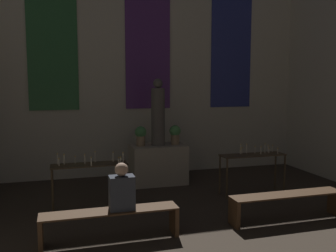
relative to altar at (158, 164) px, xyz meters
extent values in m
cube|color=beige|center=(0.00, 1.03, 2.13)|extent=(8.16, 0.12, 5.14)
cube|color=#33723F|center=(-2.22, 0.95, 2.65)|extent=(1.11, 0.03, 2.88)
cube|color=#60337F|center=(0.00, 0.95, 2.65)|extent=(1.11, 0.03, 2.88)
cube|color=navy|center=(2.22, 0.95, 2.65)|extent=(1.11, 0.03, 2.88)
cube|color=#ADA38E|center=(0.00, 0.00, 0.00)|extent=(1.23, 0.74, 0.88)
cylinder|color=#5B5651|center=(0.00, 0.00, 1.08)|extent=(0.30, 0.30, 1.28)
sphere|color=#5B5651|center=(0.00, 0.00, 1.82)|extent=(0.21, 0.21, 0.21)
cylinder|color=#937A5B|center=(-0.40, 0.00, 0.55)|extent=(0.19, 0.19, 0.22)
sphere|color=#4C9351|center=(-0.40, 0.00, 0.75)|extent=(0.26, 0.26, 0.26)
cylinder|color=#937A5B|center=(0.40, 0.00, 0.55)|extent=(0.19, 0.19, 0.22)
sphere|color=#4C9351|center=(0.40, 0.00, 0.75)|extent=(0.26, 0.26, 0.26)
cube|color=#473823|center=(-1.63, -1.36, 0.38)|extent=(1.34, 0.40, 0.02)
cylinder|color=#473823|center=(-2.27, -1.53, -0.03)|extent=(0.04, 0.04, 0.81)
cylinder|color=#473823|center=(-0.99, -1.53, -0.03)|extent=(0.04, 0.04, 0.81)
cylinder|color=#473823|center=(-2.27, -1.19, -0.03)|extent=(0.04, 0.04, 0.81)
cylinder|color=#473823|center=(-0.99, -1.19, -0.03)|extent=(0.04, 0.04, 0.81)
cylinder|color=silver|center=(-1.51, -1.22, 0.48)|extent=(0.02, 0.02, 0.18)
sphere|color=#F9CC4C|center=(-1.51, -1.22, 0.58)|extent=(0.02, 0.02, 0.02)
cylinder|color=silver|center=(-2.06, -1.28, 0.47)|extent=(0.02, 0.02, 0.17)
sphere|color=#F9CC4C|center=(-2.06, -1.28, 0.57)|extent=(0.02, 0.02, 0.02)
cylinder|color=silver|center=(-1.87, -1.23, 0.45)|extent=(0.02, 0.02, 0.11)
sphere|color=#F9CC4C|center=(-1.87, -1.23, 0.51)|extent=(0.02, 0.02, 0.02)
cylinder|color=silver|center=(-1.13, -1.53, 0.44)|extent=(0.02, 0.02, 0.11)
sphere|color=#F9CC4C|center=(-1.13, -1.53, 0.51)|extent=(0.02, 0.02, 0.02)
cylinder|color=silver|center=(-1.61, -1.53, 0.46)|extent=(0.02, 0.02, 0.14)
sphere|color=#F9CC4C|center=(-1.61, -1.53, 0.54)|extent=(0.02, 0.02, 0.02)
cylinder|color=silver|center=(-1.19, -1.27, 0.47)|extent=(0.02, 0.02, 0.16)
sphere|color=#F9CC4C|center=(-1.19, -1.27, 0.56)|extent=(0.02, 0.02, 0.02)
cylinder|color=silver|center=(-1.71, -1.31, 0.47)|extent=(0.02, 0.02, 0.15)
sphere|color=#F9CC4C|center=(-1.71, -1.31, 0.55)|extent=(0.02, 0.02, 0.02)
cylinder|color=silver|center=(-2.18, -1.23, 0.48)|extent=(0.02, 0.02, 0.18)
sphere|color=#F9CC4C|center=(-2.18, -1.23, 0.58)|extent=(0.02, 0.02, 0.02)
cylinder|color=silver|center=(-2.15, -1.38, 0.45)|extent=(0.02, 0.02, 0.12)
sphere|color=#F9CC4C|center=(-2.15, -1.38, 0.52)|extent=(0.02, 0.02, 0.02)
cylinder|color=silver|center=(-1.03, -1.42, 0.48)|extent=(0.02, 0.02, 0.17)
sphere|color=#F9CC4C|center=(-1.03, -1.42, 0.58)|extent=(0.02, 0.02, 0.02)
cylinder|color=silver|center=(-1.09, -1.52, 0.45)|extent=(0.02, 0.02, 0.12)
sphere|color=#F9CC4C|center=(-1.09, -1.52, 0.52)|extent=(0.02, 0.02, 0.02)
cube|color=#473823|center=(1.63, -1.36, 0.38)|extent=(1.34, 0.40, 0.02)
cylinder|color=#473823|center=(0.99, -1.53, -0.03)|extent=(0.04, 0.04, 0.81)
cylinder|color=#473823|center=(2.27, -1.53, -0.03)|extent=(0.04, 0.04, 0.81)
cylinder|color=#473823|center=(0.99, -1.19, -0.03)|extent=(0.04, 0.04, 0.81)
cylinder|color=#473823|center=(2.27, -1.19, -0.03)|extent=(0.04, 0.04, 0.81)
cylinder|color=silver|center=(2.15, -1.45, 0.44)|extent=(0.02, 0.02, 0.10)
sphere|color=#F9CC4C|center=(2.15, -1.45, 0.50)|extent=(0.02, 0.02, 0.02)
cylinder|color=silver|center=(1.73, -1.26, 0.46)|extent=(0.02, 0.02, 0.13)
sphere|color=#F9CC4C|center=(1.73, -1.26, 0.53)|extent=(0.02, 0.02, 0.02)
cylinder|color=silver|center=(2.18, -1.21, 0.45)|extent=(0.02, 0.02, 0.12)
sphere|color=#F9CC4C|center=(2.18, -1.21, 0.52)|extent=(0.02, 0.02, 0.02)
cylinder|color=silver|center=(1.41, -1.26, 0.43)|extent=(0.02, 0.02, 0.09)
sphere|color=#F9CC4C|center=(1.41, -1.26, 0.49)|extent=(0.02, 0.02, 0.02)
cylinder|color=silver|center=(1.56, -1.23, 0.48)|extent=(0.02, 0.02, 0.18)
sphere|color=#F9CC4C|center=(1.56, -1.23, 0.58)|extent=(0.02, 0.02, 0.02)
cylinder|color=silver|center=(2.06, -1.23, 0.46)|extent=(0.02, 0.02, 0.13)
sphere|color=#F9CC4C|center=(2.06, -1.23, 0.54)|extent=(0.02, 0.02, 0.02)
cylinder|color=silver|center=(1.80, -1.39, 0.46)|extent=(0.02, 0.02, 0.14)
sphere|color=#F9CC4C|center=(1.80, -1.39, 0.54)|extent=(0.02, 0.02, 0.02)
cylinder|color=silver|center=(2.02, -1.32, 0.44)|extent=(0.02, 0.02, 0.09)
sphere|color=#F9CC4C|center=(2.02, -1.32, 0.49)|extent=(0.02, 0.02, 0.02)
cylinder|color=silver|center=(1.94, -1.30, 0.48)|extent=(0.02, 0.02, 0.18)
sphere|color=#F9CC4C|center=(1.94, -1.30, 0.58)|extent=(0.02, 0.02, 0.02)
cylinder|color=silver|center=(1.46, -1.21, 0.44)|extent=(0.02, 0.02, 0.11)
sphere|color=#F9CC4C|center=(1.46, -1.21, 0.51)|extent=(0.02, 0.02, 0.02)
cylinder|color=silver|center=(1.44, -1.21, 0.48)|extent=(0.02, 0.02, 0.18)
sphere|color=#F9CC4C|center=(1.44, -1.21, 0.58)|extent=(0.02, 0.02, 0.02)
cube|color=#4C331E|center=(-1.46, -2.85, 0.00)|extent=(1.98, 0.36, 0.03)
cube|color=#4C331E|center=(-2.41, -2.85, -0.23)|extent=(0.06, 0.32, 0.43)
cube|color=#4C331E|center=(-0.50, -2.85, -0.23)|extent=(0.06, 0.32, 0.43)
cube|color=#4C331E|center=(1.46, -2.85, 0.00)|extent=(1.98, 0.36, 0.03)
cube|color=#4C331E|center=(0.50, -2.85, -0.23)|extent=(0.06, 0.32, 0.43)
cube|color=#4C331E|center=(2.41, -2.85, -0.23)|extent=(0.06, 0.32, 0.43)
cube|color=#383D47|center=(-1.29, -2.85, 0.26)|extent=(0.36, 0.24, 0.49)
sphere|color=tan|center=(-1.29, -2.85, 0.60)|extent=(0.19, 0.19, 0.19)
camera|label=1|loc=(-2.11, -8.06, 1.83)|focal=40.00mm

